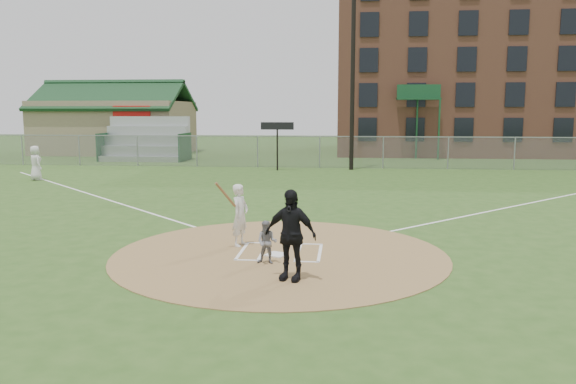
# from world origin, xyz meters

# --- Properties ---
(ground) EXTENTS (140.00, 140.00, 0.00)m
(ground) POSITION_xyz_m (0.00, 0.00, 0.00)
(ground) COLOR #2D4F1B
(ground) RESTS_ON ground
(dirt_circle) EXTENTS (8.40, 8.40, 0.02)m
(dirt_circle) POSITION_xyz_m (0.00, 0.00, 0.01)
(dirt_circle) COLOR #987748
(dirt_circle) RESTS_ON ground
(home_plate) EXTENTS (0.61, 0.61, 0.03)m
(home_plate) POSITION_xyz_m (-0.06, -0.19, 0.04)
(home_plate) COLOR white
(home_plate) RESTS_ON dirt_circle
(foul_line_first) EXTENTS (17.04, 17.04, 0.01)m
(foul_line_first) POSITION_xyz_m (9.00, 9.00, 0.01)
(foul_line_first) COLOR white
(foul_line_first) RESTS_ON ground
(foul_line_third) EXTENTS (17.04, 17.04, 0.01)m
(foul_line_third) POSITION_xyz_m (-9.00, 9.00, 0.01)
(foul_line_third) COLOR white
(foul_line_third) RESTS_ON ground
(catcher) EXTENTS (0.54, 0.44, 1.02)m
(catcher) POSITION_xyz_m (-0.19, -0.98, 0.53)
(catcher) COLOR gray
(catcher) RESTS_ON dirt_circle
(umpire) EXTENTS (1.23, 0.78, 1.95)m
(umpire) POSITION_xyz_m (0.47, -2.18, 0.99)
(umpire) COLOR black
(umpire) RESTS_ON dirt_circle
(ondeck_player) EXTENTS (1.05, 1.00, 1.80)m
(ondeck_player) POSITION_xyz_m (-14.49, 14.00, 0.90)
(ondeck_player) COLOR silver
(ondeck_player) RESTS_ON ground
(batters_boxes) EXTENTS (2.08, 1.88, 0.01)m
(batters_boxes) POSITION_xyz_m (0.00, 0.15, 0.03)
(batters_boxes) COLOR white
(batters_boxes) RESTS_ON dirt_circle
(batter_at_plate) EXTENTS (0.84, 0.97, 1.78)m
(batter_at_plate) POSITION_xyz_m (-1.15, 0.71, 0.85)
(batter_at_plate) COLOR silver
(batter_at_plate) RESTS_ON dirt_circle
(outfield_fence) EXTENTS (56.08, 0.08, 2.03)m
(outfield_fence) POSITION_xyz_m (0.00, 22.00, 1.02)
(outfield_fence) COLOR slate
(outfield_fence) RESTS_ON ground
(bleachers) EXTENTS (6.08, 3.20, 3.20)m
(bleachers) POSITION_xyz_m (-13.00, 26.20, 1.59)
(bleachers) COLOR #B7BABF
(bleachers) RESTS_ON ground
(clubhouse) EXTENTS (12.20, 8.71, 6.23)m
(clubhouse) POSITION_xyz_m (-18.00, 32.99, 2.39)
(clubhouse) COLOR gray
(clubhouse) RESTS_ON ground
(brick_warehouse) EXTENTS (30.00, 17.17, 15.00)m
(brick_warehouse) POSITION_xyz_m (16.00, 37.96, 7.50)
(brick_warehouse) COLOR #995842
(brick_warehouse) RESTS_ON ground
(light_pole) EXTENTS (1.20, 0.30, 12.22)m
(light_pole) POSITION_xyz_m (2.00, 21.00, 6.61)
(light_pole) COLOR black
(light_pole) RESTS_ON ground
(scoreboard_sign) EXTENTS (2.00, 0.10, 2.93)m
(scoreboard_sign) POSITION_xyz_m (-2.50, 20.20, 2.39)
(scoreboard_sign) COLOR black
(scoreboard_sign) RESTS_ON ground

